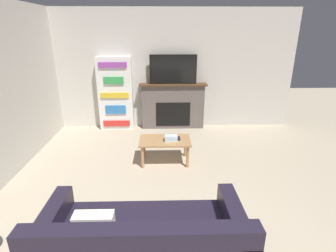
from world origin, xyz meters
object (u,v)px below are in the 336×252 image
coffee_table (165,143)px  fireplace (173,106)px  tv (173,69)px  couch (143,246)px  bookshelf (116,94)px

coffee_table → fireplace: bearing=82.9°
tv → couch: size_ratio=0.55×
tv → bookshelf: (-1.33, -0.00, -0.56)m
couch → bookshelf: bearing=102.2°
fireplace → couch: 4.05m
couch → bookshelf: bookshelf is taller
coffee_table → tv: bearing=82.9°
coffee_table → bookshelf: size_ratio=0.53×
fireplace → couch: fireplace is taller
tv → couch: bearing=-96.6°
couch → coffee_table: bearing=83.8°
tv → couch: tv is taller
fireplace → couch: size_ratio=0.81×
fireplace → coffee_table: size_ratio=1.74×
fireplace → tv: tv is taller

